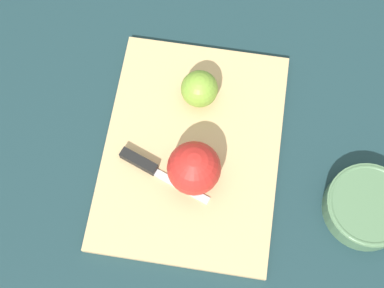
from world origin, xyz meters
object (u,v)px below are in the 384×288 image
(apple_half_left, at_px, (199,89))
(bowl, at_px, (367,207))
(apple_half_right, at_px, (194,168))
(knife, at_px, (146,165))

(apple_half_left, relative_size, bowl, 0.47)
(apple_half_right, xyz_separation_m, bowl, (-0.02, 0.29, -0.04))
(apple_half_right, bearing_deg, bowl, 173.67)
(apple_half_right, height_order, knife, apple_half_right)
(bowl, bearing_deg, apple_half_left, -111.42)
(apple_half_left, relative_size, knife, 0.38)
(apple_half_right, relative_size, knife, 0.52)
(apple_half_left, xyz_separation_m, knife, (0.15, -0.05, -0.02))
(apple_half_left, distance_m, bowl, 0.34)
(apple_half_left, height_order, apple_half_right, apple_half_right)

